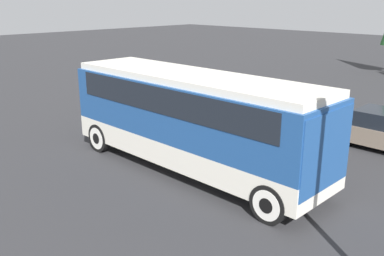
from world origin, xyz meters
TOP-DOWN VIEW (x-y plane):
  - ground_plane at (0.00, 0.00)m, footprint 120.00×120.00m
  - tour_bus at (0.10, -0.00)m, footprint 9.55×2.63m
  - parked_car_near at (-1.21, 7.40)m, footprint 4.44×1.79m
  - parked_car_mid at (-4.87, 4.97)m, footprint 4.18×1.79m

SIDE VIEW (x-z plane):
  - ground_plane at x=0.00m, z-range 0.00..0.00m
  - parked_car_near at x=-1.21m, z-range 0.01..1.36m
  - parked_car_mid at x=-4.87m, z-range -0.01..1.39m
  - tour_bus at x=0.10m, z-range 0.33..3.58m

